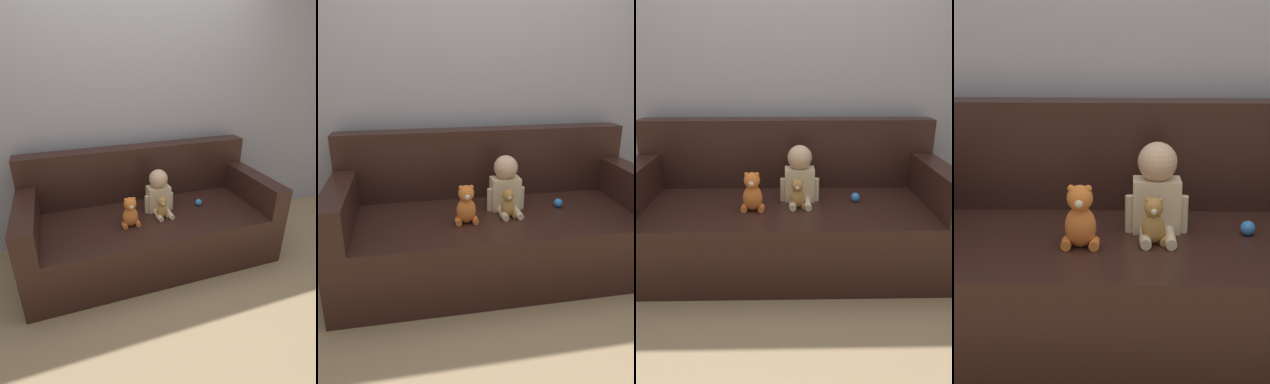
{
  "view_description": "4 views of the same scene",
  "coord_description": "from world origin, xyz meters",
  "views": [
    {
      "loc": [
        -0.72,
        -2.25,
        1.76
      ],
      "look_at": [
        0.06,
        -0.02,
        0.67
      ],
      "focal_mm": 28.0,
      "sensor_mm": 36.0,
      "label": 1
    },
    {
      "loc": [
        -0.58,
        -2.35,
        1.48
      ],
      "look_at": [
        -0.13,
        -0.02,
        0.62
      ],
      "focal_mm": 35.0,
      "sensor_mm": 36.0,
      "label": 2
    },
    {
      "loc": [
        -0.0,
        -2.42,
        1.39
      ],
      "look_at": [
        0.04,
        -0.12,
        0.57
      ],
      "focal_mm": 35.0,
      "sensor_mm": 36.0,
      "label": 3
    },
    {
      "loc": [
        -0.04,
        -2.12,
        1.3
      ],
      "look_at": [
        -0.1,
        -0.05,
        0.66
      ],
      "focal_mm": 50.0,
      "sensor_mm": 36.0,
      "label": 4
    }
  ],
  "objects": [
    {
      "name": "ground_plane",
      "position": [
        0.0,
        0.0,
        0.0
      ],
      "size": [
        12.0,
        12.0,
        0.0
      ],
      "primitive_type": "plane",
      "color": "#9E8460"
    },
    {
      "name": "plush_toy_side",
      "position": [
        -0.22,
        -0.15,
        0.58
      ],
      "size": [
        0.15,
        0.12,
        0.26
      ],
      "color": "orange",
      "rests_on": "couch"
    },
    {
      "name": "couch",
      "position": [
        0.0,
        0.06,
        0.33
      ],
      "size": [
        2.19,
        0.96,
        0.97
      ],
      "color": "black",
      "rests_on": "ground_plane"
    },
    {
      "name": "toy_ball",
      "position": [
        0.47,
        -0.0,
        0.49
      ],
      "size": [
        0.06,
        0.06,
        0.06
      ],
      "color": "#337FDB",
      "rests_on": "couch"
    },
    {
      "name": "person_baby",
      "position": [
        0.09,
        0.04,
        0.64
      ],
      "size": [
        0.27,
        0.31,
        0.39
      ],
      "color": "beige",
      "rests_on": "couch"
    },
    {
      "name": "wall_back",
      "position": [
        0.0,
        0.56,
        1.3
      ],
      "size": [
        8.0,
        0.05,
        2.6
      ],
      "color": "#93939E",
      "rests_on": "ground_plane"
    },
    {
      "name": "teddy_bear_brown",
      "position": [
        0.07,
        -0.1,
        0.55
      ],
      "size": [
        0.12,
        0.09,
        0.2
      ],
      "color": "#AD7A3D",
      "rests_on": "couch"
    }
  ]
}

